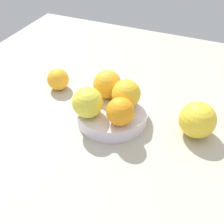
% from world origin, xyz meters
% --- Properties ---
extents(ground_plane, '(1.10, 1.10, 0.02)m').
position_xyz_m(ground_plane, '(0.00, 0.00, -0.01)').
color(ground_plane, '#BCB29E').
extents(fruit_bowl, '(0.18, 0.18, 0.04)m').
position_xyz_m(fruit_bowl, '(0.00, 0.00, 0.02)').
color(fruit_bowl, silver).
rests_on(fruit_bowl, ground_plane).
extents(orange_in_bowl_0, '(0.07, 0.07, 0.07)m').
position_xyz_m(orange_in_bowl_0, '(0.03, 0.02, 0.07)').
color(orange_in_bowl_0, yellow).
rests_on(orange_in_bowl_0, fruit_bowl).
extents(orange_in_bowl_1, '(0.07, 0.07, 0.07)m').
position_xyz_m(orange_in_bowl_1, '(-0.04, -0.05, 0.07)').
color(orange_in_bowl_1, yellow).
rests_on(orange_in_bowl_1, fruit_bowl).
extents(orange_in_bowl_2, '(0.07, 0.07, 0.07)m').
position_xyz_m(orange_in_bowl_2, '(-0.03, 0.04, 0.07)').
color(orange_in_bowl_2, '#F9A823').
rests_on(orange_in_bowl_2, fruit_bowl).
extents(orange_in_bowl_3, '(0.06, 0.06, 0.06)m').
position_xyz_m(orange_in_bowl_3, '(0.04, -0.04, 0.07)').
color(orange_in_bowl_3, orange).
rests_on(orange_in_bowl_3, fruit_bowl).
extents(orange_loose_0, '(0.06, 0.06, 0.06)m').
position_xyz_m(orange_loose_0, '(-0.19, 0.06, 0.03)').
color(orange_loose_0, '#F9A823').
rests_on(orange_loose_0, ground_plane).
extents(orange_loose_1, '(0.09, 0.09, 0.09)m').
position_xyz_m(orange_loose_1, '(0.20, 0.03, 0.04)').
color(orange_loose_1, yellow).
rests_on(orange_loose_1, ground_plane).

